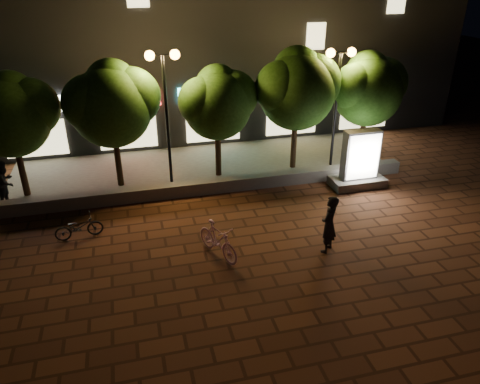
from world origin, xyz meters
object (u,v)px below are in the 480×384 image
object	(u,v)px
tree_left	(112,102)
rider	(329,224)
tree_right	(298,87)
pedestrian	(6,182)
tree_mid	(218,101)
tree_far_left	(11,113)
street_lamp_right	(339,78)
ad_kiosk	(359,164)
street_lamp_left	(164,84)
scooter_parked	(79,227)
scooter_pink	(218,240)
tree_far_right	(369,87)

from	to	relation	value
tree_left	rider	xyz separation A→B (m)	(6.04, -6.35, -2.51)
tree_right	pedestrian	xyz separation A→B (m)	(-11.36, -0.62, -2.65)
tree_right	tree_mid	bearing A→B (deg)	-180.00
tree_far_left	street_lamp_right	world-z (taller)	street_lamp_right
tree_far_left	ad_kiosk	xyz separation A→B (m)	(12.64, -2.36, -2.35)
street_lamp_right	ad_kiosk	distance (m)	3.63
tree_right	street_lamp_left	xyz separation A→B (m)	(-5.36, -0.26, 0.46)
street_lamp_right	scooter_parked	world-z (taller)	street_lamp_right
scooter_pink	scooter_parked	distance (m)	4.67
street_lamp_right	pedestrian	bearing A→B (deg)	-178.44
street_lamp_right	rider	xyz separation A→B (m)	(-2.91, -6.09, -2.96)
street_lamp_right	pedestrian	distance (m)	13.34
tree_far_right	rider	xyz separation A→B (m)	(-4.46, -6.35, -2.43)
street_lamp_left	tree_mid	bearing A→B (deg)	7.31
tree_mid	scooter_pink	bearing A→B (deg)	-102.49
rider	pedestrian	distance (m)	11.61
tree_mid	ad_kiosk	bearing A→B (deg)	-24.66
tree_far_right	ad_kiosk	distance (m)	3.65
street_lamp_right	pedestrian	xyz separation A→B (m)	(-13.00, -0.35, -2.98)
street_lamp_right	scooter_parked	distance (m)	11.46
tree_far_right	street_lamp_right	bearing A→B (deg)	-170.39
tree_left	scooter_pink	size ratio (longest dim) A/B	2.65
tree_far_right	rider	distance (m)	8.13
tree_right	scooter_pink	size ratio (longest dim) A/B	2.75
tree_left	street_lamp_left	size ratio (longest dim) A/B	0.94
street_lamp_right	scooter_pink	distance (m)	8.98
tree_left	scooter_parked	distance (m)	4.97
tree_far_left	rider	distance (m)	11.70
tree_left	street_lamp_left	bearing A→B (deg)	-7.70
tree_left	tree_mid	size ratio (longest dim) A/B	1.09
pedestrian	tree_left	bearing A→B (deg)	-66.19
tree_mid	rider	size ratio (longest dim) A/B	2.40
tree_left	tree_right	world-z (taller)	tree_right
ad_kiosk	scooter_pink	world-z (taller)	ad_kiosk
rider	scooter_parked	xyz separation A→B (m)	(-7.47, 2.70, -0.54)
tree_right	rider	size ratio (longest dim) A/B	2.70
street_lamp_left	pedestrian	distance (m)	6.77
street_lamp_left	pedestrian	bearing A→B (deg)	-176.63
tree_far_right	street_lamp_left	world-z (taller)	street_lamp_left
ad_kiosk	scooter_parked	size ratio (longest dim) A/B	1.55
scooter_parked	street_lamp_right	bearing A→B (deg)	-79.34
scooter_pink	tree_far_left	bearing A→B (deg)	112.34
tree_mid	street_lamp_left	xyz separation A→B (m)	(-2.05, -0.26, 0.81)
street_lamp_left	scooter_pink	bearing A→B (deg)	-82.10
scooter_parked	scooter_pink	bearing A→B (deg)	-124.73
tree_far_left	tree_mid	bearing A→B (deg)	-0.00
tree_left	ad_kiosk	size ratio (longest dim) A/B	2.10
scooter_pink	pedestrian	size ratio (longest dim) A/B	1.10
tree_mid	street_lamp_right	distance (m)	5.00
tree_far_left	tree_far_right	xyz separation A→B (m)	(14.00, 0.00, 0.08)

